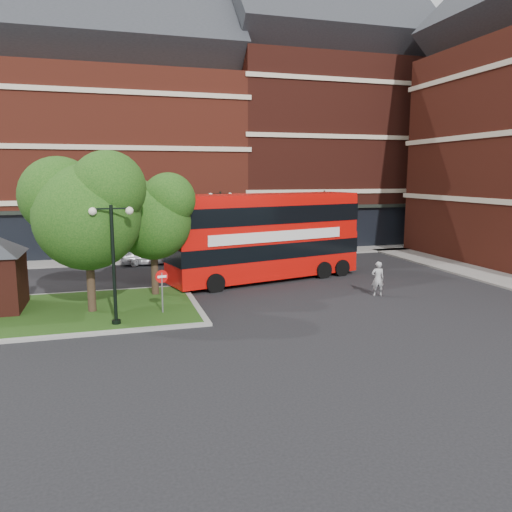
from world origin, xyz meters
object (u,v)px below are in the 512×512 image
object	(u,v)px
bus	(266,231)
woman	(378,279)
car_silver	(149,256)
car_white	(254,248)

from	to	relation	value
bus	woman	size ratio (longest dim) A/B	6.68
woman	car_silver	distance (m)	16.41
bus	car_white	size ratio (longest dim) A/B	3.10
bus	car_silver	world-z (taller)	bus
woman	car_white	size ratio (longest dim) A/B	0.46
bus	car_white	distance (m)	9.10
car_silver	car_white	size ratio (longest dim) A/B	0.97
woman	car_white	bearing A→B (deg)	-65.86
bus	car_white	bearing A→B (deg)	64.58
bus	car_white	world-z (taller)	bus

